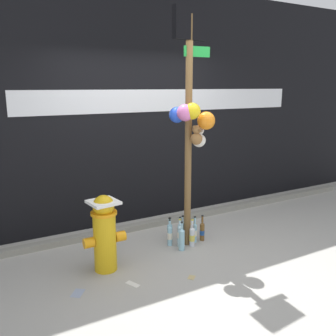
{
  "coord_description": "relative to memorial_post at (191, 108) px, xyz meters",
  "views": [
    {
      "loc": [
        -2.18,
        -3.38,
        2.0
      ],
      "look_at": [
        -0.11,
        0.35,
        1.04
      ],
      "focal_mm": 39.1,
      "sensor_mm": 36.0,
      "label": 1
    }
  ],
  "objects": [
    {
      "name": "bottle_3",
      "position": [
        0.23,
        0.05,
        -1.6
      ],
      "size": [
        0.06,
        0.06,
        0.35
      ],
      "color": "brown",
      "rests_on": "ground_plane"
    },
    {
      "name": "bottle_1",
      "position": [
        -0.16,
        -0.07,
        -1.59
      ],
      "size": [
        0.07,
        0.07,
        0.37
      ],
      "color": "#93CCE0",
      "rests_on": "ground_plane"
    },
    {
      "name": "litter_3",
      "position": [
        0.44,
        0.59,
        -1.73
      ],
      "size": [
        0.13,
        0.12,
        0.01
      ],
      "primitive_type": "cube",
      "rotation": [
        0.0,
        0.0,
        0.4
      ],
      "color": "tan",
      "rests_on": "ground_plane"
    },
    {
      "name": "memorial_post",
      "position": [
        0.0,
        0.0,
        0.0
      ],
      "size": [
        0.5,
        0.47,
        2.87
      ],
      "color": "brown",
      "rests_on": "ground_plane"
    },
    {
      "name": "bottle_7",
      "position": [
        0.01,
        -0.04,
        -1.6
      ],
      "size": [
        0.07,
        0.07,
        0.36
      ],
      "color": "silver",
      "rests_on": "ground_plane"
    },
    {
      "name": "bottle_6",
      "position": [
        -0.02,
        0.13,
        -1.59
      ],
      "size": [
        0.06,
        0.06,
        0.36
      ],
      "color": "#B2DBEA",
      "rests_on": "ground_plane"
    },
    {
      "name": "bottle_2",
      "position": [
        0.11,
        0.05,
        -1.6
      ],
      "size": [
        0.06,
        0.06,
        0.35
      ],
      "color": "#93CCE0",
      "rests_on": "ground_plane"
    },
    {
      "name": "litter_2",
      "position": [
        -1.02,
        -0.52,
        -1.73
      ],
      "size": [
        0.12,
        0.17,
        0.01
      ],
      "primitive_type": "cube",
      "rotation": [
        0.0,
        0.0,
        1.99
      ],
      "color": "silver",
      "rests_on": "ground_plane"
    },
    {
      "name": "litter_0",
      "position": [
        -0.42,
        -0.7,
        -1.73
      ],
      "size": [
        0.11,
        0.11,
        0.01
      ],
      "primitive_type": "cube",
      "rotation": [
        0.0,
        0.0,
        2.31
      ],
      "color": "tan",
      "rests_on": "ground_plane"
    },
    {
      "name": "bottle_0",
      "position": [
        -0.11,
        0.31,
        -1.62
      ],
      "size": [
        0.07,
        0.07,
        0.29
      ],
      "color": "#93CCE0",
      "rests_on": "ground_plane"
    },
    {
      "name": "bottle_8",
      "position": [
        -0.22,
        0.12,
        -1.6
      ],
      "size": [
        0.06,
        0.06,
        0.35
      ],
      "color": "#93CCE0",
      "rests_on": "ground_plane"
    },
    {
      "name": "bottle_4",
      "position": [
        -0.13,
        0.03,
        -1.58
      ],
      "size": [
        0.06,
        0.06,
        0.37
      ],
      "color": "#B2DBEA",
      "rests_on": "ground_plane"
    },
    {
      "name": "curb_strip",
      "position": [
        -0.18,
        0.81,
        -1.7
      ],
      "size": [
        8.0,
        0.12,
        0.08
      ],
      "primitive_type": "cube",
      "color": "gray",
      "rests_on": "ground_plane"
    },
    {
      "name": "fire_hydrant",
      "position": [
        -1.15,
        -0.08,
        -1.29
      ],
      "size": [
        0.47,
        0.33,
        0.86
      ],
      "color": "gold",
      "rests_on": "ground_plane"
    },
    {
      "name": "ground_plane",
      "position": [
        -0.18,
        -0.3,
        -1.74
      ],
      "size": [
        14.0,
        14.0,
        0.0
      ],
      "primitive_type": "plane",
      "color": "#9E9B93"
    },
    {
      "name": "building_wall",
      "position": [
        -0.18,
        1.27,
        -0.05
      ],
      "size": [
        10.0,
        0.21,
        3.38
      ],
      "color": "black",
      "rests_on": "ground_plane"
    },
    {
      "name": "litter_1",
      "position": [
        -1.56,
        -0.41,
        -1.73
      ],
      "size": [
        0.18,
        0.19,
        0.01
      ],
      "primitive_type": "cube",
      "rotation": [
        0.0,
        0.0,
        0.92
      ],
      "color": "#8C99B2",
      "rests_on": "ground_plane"
    },
    {
      "name": "bottle_5",
      "position": [
        -0.0,
        0.23,
        -1.62
      ],
      "size": [
        0.06,
        0.06,
        0.31
      ],
      "color": "#93CCE0",
      "rests_on": "ground_plane"
    }
  ]
}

